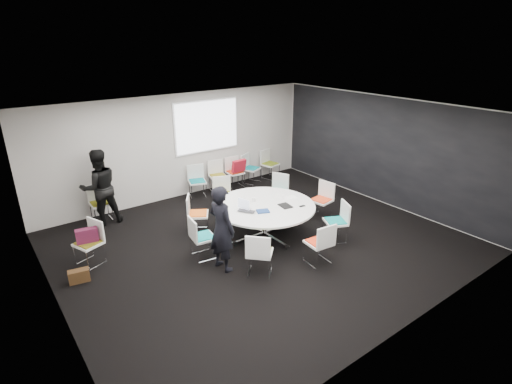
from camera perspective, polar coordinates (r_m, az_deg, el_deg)
room_shell at (r=8.22m, az=1.08°, el=1.61°), size 8.08×7.08×2.88m
conference_table at (r=8.82m, az=1.16°, el=-2.98°), size 2.24×2.24×0.73m
projection_screen at (r=11.25m, az=-6.99°, el=9.31°), size 1.90×0.03×1.35m
chair_ring_a at (r=9.92m, az=9.29°, el=-2.08°), size 0.52×0.53×0.88m
chair_ring_b at (r=10.35m, az=3.07°, el=-0.78°), size 0.61×0.62×0.88m
chair_ring_c at (r=10.13m, az=-4.71°, el=-1.33°), size 0.60×0.59×0.88m
chair_ring_d at (r=9.14m, az=-8.29°, el=-4.13°), size 0.62×0.63×0.88m
chair_ring_e at (r=8.14m, az=-7.60°, el=-7.49°), size 0.51×0.52×0.88m
chair_ring_f at (r=7.54m, az=0.50°, el=-9.83°), size 0.64×0.64×0.88m
chair_ring_g at (r=7.96m, az=8.96°, el=-8.27°), size 0.50×0.49×0.88m
chair_ring_h at (r=8.87m, az=11.28°, el=-5.17°), size 0.60×0.61×0.88m
chair_back_a at (r=11.15m, az=-8.36°, el=0.67°), size 0.58×0.57×0.88m
chair_back_b at (r=11.49m, az=-5.44°, el=1.46°), size 0.55×0.54×0.88m
chair_back_c at (r=11.79m, az=-3.04°, el=2.04°), size 0.50×0.49×0.88m
chair_back_d at (r=12.09m, az=-0.75°, el=2.58°), size 0.60×0.60×0.88m
chair_back_e at (r=12.52m, az=1.98°, el=3.25°), size 0.55×0.54×0.88m
chair_spare_left at (r=8.50m, az=-22.58°, el=-7.78°), size 0.58×0.59×0.88m
chair_person_back at (r=10.31m, az=-21.23°, el=-2.39°), size 0.47×0.46×0.88m
person_main at (r=7.47m, az=-4.93°, el=-5.22°), size 0.49×0.67×1.69m
person_back at (r=9.93m, az=-21.44°, el=0.62°), size 0.89×0.70×1.81m
laptop at (r=8.44m, az=-1.24°, el=-2.63°), size 0.40×0.44×0.03m
laptop_lid at (r=8.46m, az=-1.78°, el=-1.74°), size 0.10×0.29×0.22m
notebook_black at (r=8.70m, az=4.20°, el=-1.97°), size 0.26×0.33×0.02m
tablet_folio at (r=8.41m, az=0.99°, el=-2.75°), size 0.32×0.29×0.03m
papers_right at (r=9.22m, az=3.35°, el=-0.61°), size 0.37×0.35×0.00m
papers_front at (r=9.17m, az=4.87°, el=-0.78°), size 0.34×0.28×0.00m
cup at (r=8.91m, az=-0.32°, el=-1.06°), size 0.08×0.08×0.09m
phone at (r=8.73m, az=6.61°, el=-2.01°), size 0.15×0.09×0.01m
maroon_bag at (r=8.34m, az=-23.00°, el=-5.74°), size 0.42×0.21×0.28m
brown_bag at (r=8.07m, az=-23.95°, el=-10.90°), size 0.38×0.22×0.24m
red_jacket at (r=11.47m, az=-2.45°, el=3.74°), size 0.45×0.19×0.36m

